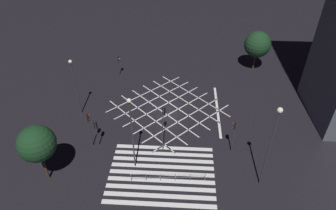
{
  "coord_description": "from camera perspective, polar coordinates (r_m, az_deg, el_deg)",
  "views": [
    {
      "loc": [
        1.78,
        -30.58,
        23.45
      ],
      "look_at": [
        0.0,
        0.0,
        0.57
      ],
      "focal_mm": 32.0,
      "sensor_mm": 36.0,
      "label": 1
    }
  ],
  "objects": [
    {
      "name": "traffic_light_se_main",
      "position": [
        31.5,
        12.44,
        -4.76
      ],
      "size": [
        0.39,
        0.36,
        4.23
      ],
      "rotation": [
        0.0,
        0.0,
        3.14
      ],
      "color": "#2D2D30",
      "rests_on": "ground_plane"
    },
    {
      "name": "pedestrian_railing",
      "position": [
        29.64,
        0.0,
        -13.47
      ],
      "size": [
        7.21,
        0.47,
        1.05
      ],
      "rotation": [
        0.0,
        0.0,
        0.06
      ],
      "color": "gray",
      "rests_on": "ground_plane"
    },
    {
      "name": "traffic_light_median_south",
      "position": [
        31.81,
        -0.87,
        -2.92
      ],
      "size": [
        0.36,
        2.41,
        4.29
      ],
      "rotation": [
        0.0,
        0.0,
        1.57
      ],
      "color": "#2D2D30",
      "rests_on": "ground_plane"
    },
    {
      "name": "ground_plane",
      "position": [
        38.58,
        0.0,
        -0.68
      ],
      "size": [
        200.0,
        200.0,
        0.0
      ],
      "primitive_type": "plane",
      "color": "black"
    },
    {
      "name": "traffic_light_nw_main",
      "position": [
        44.99,
        -9.38,
        8.22
      ],
      "size": [
        0.39,
        0.36,
        3.23
      ],
      "color": "#2D2D30",
      "rests_on": "ground_plane"
    },
    {
      "name": "street_lamp_far",
      "position": [
        27.79,
        -6.99,
        -3.82
      ],
      "size": [
        0.43,
        0.43,
        8.49
      ],
      "color": "#2D2D30",
      "rests_on": "ground_plane"
    },
    {
      "name": "street_lamp_west",
      "position": [
        36.72,
        -17.43,
        4.59
      ],
      "size": [
        0.43,
        0.43,
        7.53
      ],
      "color": "#2D2D30",
      "rests_on": "ground_plane"
    },
    {
      "name": "street_lamp_east",
      "position": [
        26.91,
        19.33,
        -5.53
      ],
      "size": [
        0.49,
        0.49,
        9.22
      ],
      "color": "#2D2D30",
      "rests_on": "ground_plane"
    },
    {
      "name": "traffic_light_sw_cross",
      "position": [
        32.87,
        -13.5,
        -4.34
      ],
      "size": [
        0.36,
        0.39,
        3.33
      ],
      "rotation": [
        0.0,
        0.0,
        1.57
      ],
      "color": "#2D2D30",
      "rests_on": "ground_plane"
    },
    {
      "name": "street_tree_far",
      "position": [
        47.01,
        16.68,
        11.01
      ],
      "size": [
        3.89,
        3.89,
        6.14
      ],
      "color": "#38281C",
      "rests_on": "ground_plane"
    },
    {
      "name": "street_tree_near",
      "position": [
        29.41,
        -23.73,
        -6.76
      ],
      "size": [
        3.45,
        3.45,
        6.41
      ],
      "color": "#38281C",
      "rests_on": "ground_plane"
    },
    {
      "name": "road_markings",
      "position": [
        33.26,
        -0.23,
        -8.07
      ],
      "size": [
        15.82,
        22.48,
        0.01
      ],
      "color": "silver",
      "rests_on": "ground_plane"
    },
    {
      "name": "traffic_light_sw_main",
      "position": [
        32.37,
        -14.81,
        -3.38
      ],
      "size": [
        0.39,
        0.36,
        4.53
      ],
      "color": "#2D2D30",
      "rests_on": "ground_plane"
    }
  ]
}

